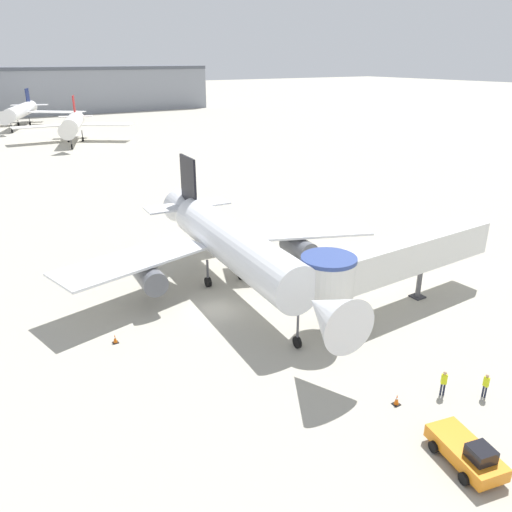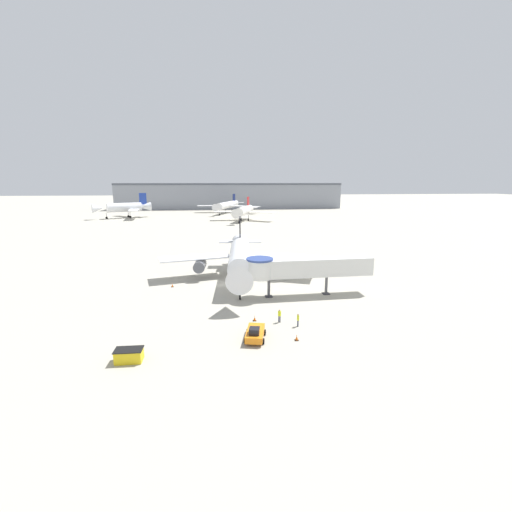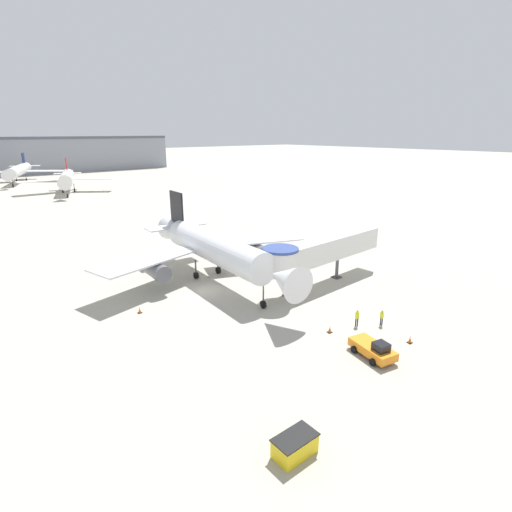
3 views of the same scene
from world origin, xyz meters
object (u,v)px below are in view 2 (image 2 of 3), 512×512
at_px(background_jet_blue_tail, 125,207).
at_px(traffic_cone_near_nose, 255,318).
at_px(service_container_yellow, 129,355).
at_px(jet_bridge, 301,267).
at_px(traffic_cone_apron_front, 297,337).
at_px(ground_crew_marshaller, 279,315).
at_px(main_airplane, 240,256).
at_px(ground_crew_wing_walker, 298,319).
at_px(background_jet_red_tail, 244,211).
at_px(pushback_tug_orange, 255,333).
at_px(traffic_cone_port_wing, 172,285).
at_px(background_jet_navy_tail, 227,205).

bearing_deg(background_jet_blue_tail, traffic_cone_near_nose, -5.83).
bearing_deg(service_container_yellow, jet_bridge, 39.30).
distance_m(traffic_cone_apron_front, ground_crew_marshaller, 5.37).
bearing_deg(main_airplane, ground_crew_wing_walker, -70.99).
xyz_separation_m(service_container_yellow, ground_crew_marshaller, (16.68, 7.84, 0.35)).
bearing_deg(ground_crew_marshaller, background_jet_red_tail, 127.51).
bearing_deg(ground_crew_wing_walker, service_container_yellow, 107.22).
xyz_separation_m(main_airplane, background_jet_blue_tail, (-48.25, 113.97, 0.83)).
height_order(service_container_yellow, ground_crew_marshaller, ground_crew_marshaller).
xyz_separation_m(traffic_cone_apron_front, background_jet_red_tail, (3.55, 118.94, 4.28)).
distance_m(main_airplane, service_container_yellow, 30.95).
height_order(main_airplane, jet_bridge, main_airplane).
height_order(ground_crew_marshaller, ground_crew_wing_walker, ground_crew_marshaller).
height_order(pushback_tug_orange, service_container_yellow, pushback_tug_orange).
height_order(jet_bridge, ground_crew_wing_walker, jet_bridge).
relative_size(main_airplane, ground_crew_marshaller, 17.40).
bearing_deg(traffic_cone_port_wing, background_jet_red_tail, 78.33).
xyz_separation_m(traffic_cone_near_nose, background_jet_red_tail, (7.68, 112.87, 4.28)).
relative_size(traffic_cone_near_nose, background_jet_blue_tail, 0.03).
distance_m(background_jet_blue_tail, background_jet_red_tail, 59.97).
bearing_deg(jet_bridge, main_airplane, 129.98).
height_order(service_container_yellow, traffic_cone_port_wing, service_container_yellow).
bearing_deg(main_airplane, traffic_cone_port_wing, -160.92).
bearing_deg(service_container_yellow, ground_crew_marshaller, 25.19).
bearing_deg(traffic_cone_port_wing, main_airplane, 14.88).
distance_m(service_container_yellow, background_jet_blue_tail, 146.17).
xyz_separation_m(traffic_cone_port_wing, ground_crew_marshaller, (15.43, -16.84, 0.68)).
distance_m(traffic_cone_near_nose, background_jet_navy_tail, 152.87).
distance_m(service_container_yellow, background_jet_navy_tail, 162.25).
distance_m(jet_bridge, ground_crew_wing_walker, 12.55).
relative_size(ground_crew_wing_walker, background_jet_red_tail, 0.06).
bearing_deg(ground_crew_wing_walker, background_jet_navy_tail, -0.17).
xyz_separation_m(ground_crew_marshaller, background_jet_blue_tail, (-51.88, 133.95, 4.20)).
bearing_deg(service_container_yellow, background_jet_red_tail, 80.08).
relative_size(jet_bridge, pushback_tug_orange, 4.45).
bearing_deg(background_jet_blue_tail, traffic_cone_apron_front, -5.14).
bearing_deg(traffic_cone_apron_front, background_jet_red_tail, 88.29).
bearing_deg(pushback_tug_orange, background_jet_blue_tail, 121.29).
height_order(jet_bridge, background_jet_navy_tail, background_jet_navy_tail).
distance_m(jet_bridge, ground_crew_marshaller, 11.92).
distance_m(jet_bridge, background_jet_blue_tail, 136.39).
bearing_deg(background_jet_blue_tail, pushback_tug_orange, -6.73).
height_order(traffic_cone_near_nose, background_jet_red_tail, background_jet_red_tail).
xyz_separation_m(jet_bridge, traffic_cone_port_wing, (-20.68, 6.73, -4.20)).
bearing_deg(background_jet_red_tail, pushback_tug_orange, -76.24).
bearing_deg(traffic_cone_near_nose, ground_crew_wing_walker, -24.49).
xyz_separation_m(traffic_cone_apron_front, background_jet_navy_tail, (-2.59, 158.87, 4.21)).
xyz_separation_m(ground_crew_marshaller, background_jet_red_tail, (4.58, 113.72, 3.62)).
relative_size(background_jet_blue_tail, background_jet_navy_tail, 0.78).
xyz_separation_m(traffic_cone_apron_front, background_jet_blue_tail, (-52.91, 139.17, 4.87)).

